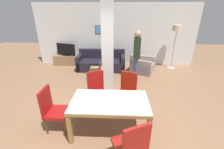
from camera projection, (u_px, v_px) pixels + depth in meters
ground_plane at (110, 129)px, 3.29m from camera, size 18.00×18.00×0.00m
back_wall at (115, 35)px, 6.76m from camera, size 7.20×0.09×2.70m
divider_pillar at (108, 49)px, 4.37m from camera, size 0.34×0.30×2.70m
dining_table at (110, 107)px, 3.06m from camera, size 1.57×0.89×0.74m
dining_chair_far_left at (97, 89)px, 3.89m from camera, size 0.61×0.61×0.97m
dining_chair_near_right at (132, 144)px, 2.30m from camera, size 0.61×0.61×0.97m
dining_chair_far_right at (127, 90)px, 3.86m from camera, size 0.61×0.61×0.97m
dining_chair_head_left at (53, 108)px, 3.14m from camera, size 0.46×0.46×0.97m
sofa at (101, 63)px, 6.51m from camera, size 2.01×0.88×0.82m
armchair at (142, 65)px, 6.22m from camera, size 1.14×1.14×0.78m
coffee_table at (98, 73)px, 5.69m from camera, size 0.58×0.48×0.39m
bottle at (100, 67)px, 5.47m from camera, size 0.06×0.06×0.28m
tv_stand at (67, 60)px, 7.05m from camera, size 1.20×0.40×0.45m
tv_screen at (66, 50)px, 6.85m from camera, size 0.91×0.32×0.55m
floor_lamp at (177, 32)px, 6.10m from camera, size 0.38×0.38×1.85m
standing_person at (137, 52)px, 5.21m from camera, size 0.24×0.39×1.79m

